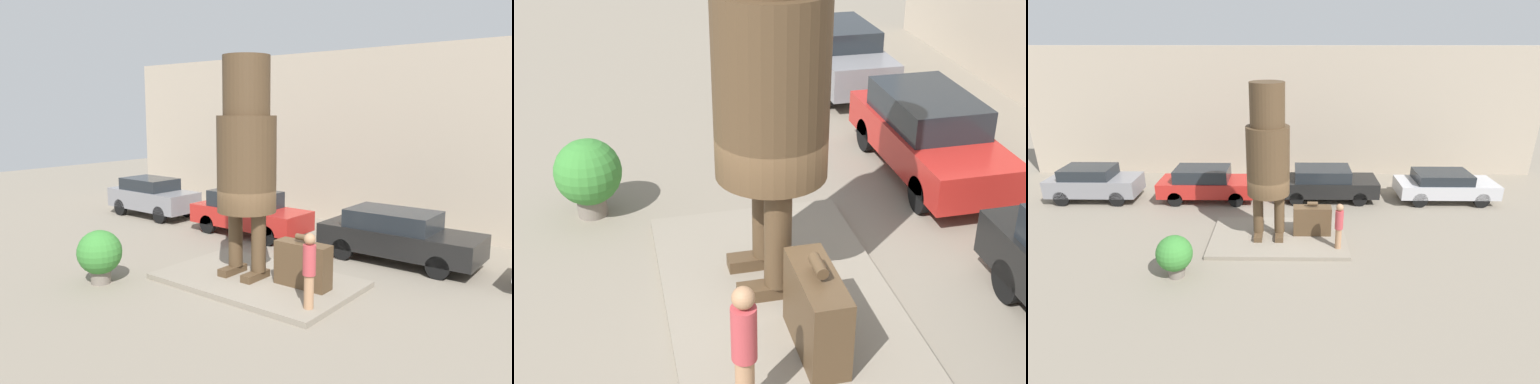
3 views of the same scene
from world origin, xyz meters
The scene contains 11 objects.
ground_plane centered at (0.00, 0.00, 0.00)m, with size 60.00×60.00×0.00m, color gray.
pedestal centered at (0.00, 0.00, 0.07)m, with size 5.18×3.28×0.15m.
building_backdrop centered at (0.00, 8.15, 3.45)m, with size 28.00×0.60×6.90m.
statue_figure centered at (-0.36, -0.02, 3.54)m, with size 1.57×1.57×5.80m.
giant_suitcase centered at (1.30, 0.18, 0.72)m, with size 1.45×0.51×1.35m.
tourist centered at (2.20, -0.94, 1.10)m, with size 0.30×0.30×1.74m.
parked_car_grey centered at (-8.87, 3.87, 0.88)m, with size 4.18×1.71×1.65m.
parked_car_red centered at (-3.50, 3.90, 0.86)m, with size 4.53×1.73×1.62m.
parked_car_black centered at (2.15, 4.11, 0.84)m, with size 4.71×1.84×1.58m.
parked_car_silver centered at (7.76, 4.00, 0.78)m, with size 4.56×1.84×1.43m.
planter_pot centered at (-3.28, -2.62, 0.81)m, with size 1.18×1.18×1.44m.
Camera 3 is at (0.40, -13.79, 7.39)m, focal length 28.00 mm.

